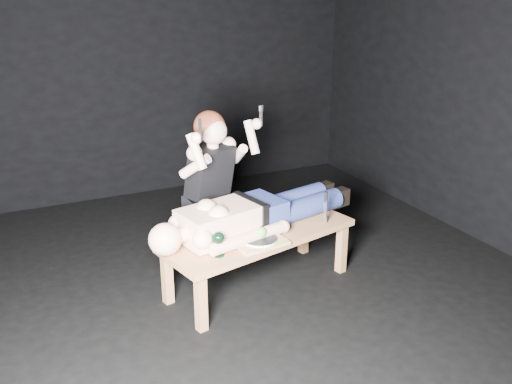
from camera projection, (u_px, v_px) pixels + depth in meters
ground at (221, 301)px, 4.12m from camera, size 5.00×5.00×0.00m
back_wall at (124, 54)px, 5.71m from camera, size 5.00×0.00×5.00m
table at (259, 259)px, 4.26m from camera, size 1.55×0.86×0.45m
lying_man at (256, 209)px, 4.23m from camera, size 1.68×0.83×0.29m
kneeling_woman at (203, 188)px, 4.43m from camera, size 0.94×0.99×1.34m
serving_tray at (259, 242)px, 4.00m from camera, size 0.39×0.30×0.02m
plate at (259, 239)px, 3.99m from camera, size 0.26×0.26×0.02m
apple at (261, 232)px, 3.99m from camera, size 0.08×0.08×0.08m
goblet at (219, 244)px, 3.79m from camera, size 0.10×0.10×0.18m
fork_flat at (241, 251)px, 3.88m from camera, size 0.09×0.14×0.01m
knife_flat at (281, 238)px, 4.09m from camera, size 0.08×0.15×0.01m
spoon_flat at (267, 236)px, 4.11m from camera, size 0.12×0.12×0.01m
carving_knife at (326, 208)px, 4.29m from camera, size 0.04×0.04×0.26m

